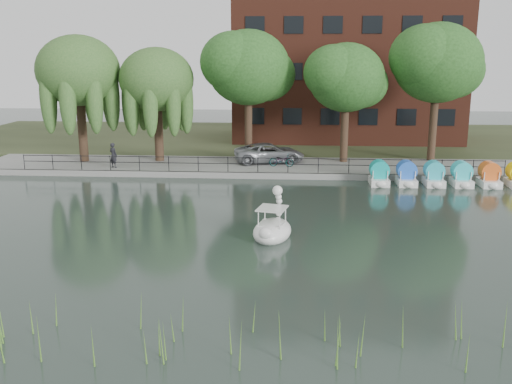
# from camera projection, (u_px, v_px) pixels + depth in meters

# --- Properties ---
(ground_plane) EXTENTS (120.00, 120.00, 0.00)m
(ground_plane) POSITION_uv_depth(u_px,v_px,m) (239.00, 242.00, 25.19)
(ground_plane) COLOR #3C4F45
(promenade) EXTENTS (40.00, 6.00, 0.40)m
(promenade) POSITION_uv_depth(u_px,v_px,m) (260.00, 167.00, 40.65)
(promenade) COLOR gray
(promenade) RESTS_ON ground_plane
(kerb) EXTENTS (40.00, 0.25, 0.40)m
(kerb) POSITION_uv_depth(u_px,v_px,m) (258.00, 176.00, 37.79)
(kerb) COLOR gray
(kerb) RESTS_ON ground_plane
(land_strip) EXTENTS (60.00, 22.00, 0.36)m
(land_strip) POSITION_uv_depth(u_px,v_px,m) (269.00, 139.00, 54.22)
(land_strip) COLOR #47512D
(land_strip) RESTS_ON ground_plane
(railing) EXTENTS (32.00, 0.05, 1.00)m
(railing) POSITION_uv_depth(u_px,v_px,m) (258.00, 161.00, 37.76)
(railing) COLOR black
(railing) RESTS_ON promenade
(apartment_building) EXTENTS (20.00, 10.07, 18.00)m
(apartment_building) POSITION_uv_depth(u_px,v_px,m) (347.00, 39.00, 51.55)
(apartment_building) COLOR #4C1E16
(apartment_building) RESTS_ON land_strip
(willow_left) EXTENTS (5.88, 5.88, 9.01)m
(willow_left) POSITION_uv_depth(u_px,v_px,m) (78.00, 71.00, 40.39)
(willow_left) COLOR #473323
(willow_left) RESTS_ON promenade
(willow_mid) EXTENTS (5.32, 5.32, 8.15)m
(willow_mid) POSITION_uv_depth(u_px,v_px,m) (157.00, 80.00, 40.67)
(willow_mid) COLOR #473323
(willow_mid) RESTS_ON promenade
(broadleaf_center) EXTENTS (6.00, 6.00, 9.25)m
(broadleaf_center) POSITION_uv_depth(u_px,v_px,m) (248.00, 68.00, 41.02)
(broadleaf_center) COLOR #473323
(broadleaf_center) RESTS_ON promenade
(broadleaf_right) EXTENTS (5.40, 5.40, 8.32)m
(broadleaf_right) POSITION_uv_depth(u_px,v_px,m) (346.00, 78.00, 40.24)
(broadleaf_right) COLOR #473323
(broadleaf_right) RESTS_ON promenade
(broadleaf_far) EXTENTS (6.30, 6.30, 9.71)m
(broadleaf_far) POSITION_uv_depth(u_px,v_px,m) (438.00, 63.00, 40.55)
(broadleaf_far) COLOR #473323
(broadleaf_far) RESTS_ON promenade
(minivan) EXTENTS (3.88, 6.22, 1.61)m
(minivan) POSITION_uv_depth(u_px,v_px,m) (269.00, 152.00, 41.07)
(minivan) COLOR gray
(minivan) RESTS_ON promenade
(bicycle) EXTENTS (0.73, 1.76, 1.00)m
(bicycle) POSITION_uv_depth(u_px,v_px,m) (281.00, 159.00, 39.68)
(bicycle) COLOR gray
(bicycle) RESTS_ON promenade
(pedestrian) EXTENTS (0.86, 0.78, 1.98)m
(pedestrian) POSITION_uv_depth(u_px,v_px,m) (113.00, 153.00, 39.23)
(pedestrian) COLOR black
(pedestrian) RESTS_ON promenade
(swan_boat) EXTENTS (2.19, 2.92, 2.22)m
(swan_boat) POSITION_uv_depth(u_px,v_px,m) (273.00, 227.00, 25.68)
(swan_boat) COLOR white
(swan_boat) RESTS_ON ground_plane
(pedal_boat_row) EXTENTS (9.65, 1.70, 1.40)m
(pedal_boat_row) POSITION_uv_depth(u_px,v_px,m) (448.00, 176.00, 35.73)
(pedal_boat_row) COLOR white
(pedal_boat_row) RESTS_ON ground_plane
(reed_bank) EXTENTS (24.00, 2.40, 1.20)m
(reed_bank) POSITION_uv_depth(u_px,v_px,m) (277.00, 333.00, 15.71)
(reed_bank) COLOR #669938
(reed_bank) RESTS_ON ground_plane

